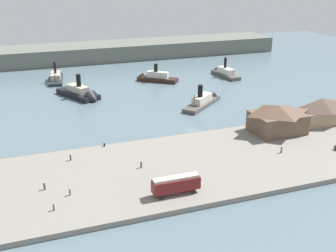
% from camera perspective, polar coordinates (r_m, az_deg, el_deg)
% --- Properties ---
extents(ground_plane, '(320.00, 320.00, 0.00)m').
position_cam_1_polar(ground_plane, '(123.46, 3.61, -0.68)').
color(ground_plane, slate).
extents(quay_promenade, '(110.00, 36.00, 1.20)m').
position_cam_1_polar(quay_promenade, '(105.11, 8.31, -4.59)').
color(quay_promenade, gray).
rests_on(quay_promenade, ground).
extents(seawall_edge, '(110.00, 0.80, 1.00)m').
position_cam_1_polar(seawall_edge, '(120.22, 4.28, -1.06)').
color(seawall_edge, '#666159').
rests_on(seawall_edge, ground).
extents(ferry_shed_east_terminal, '(14.57, 11.31, 8.00)m').
position_cam_1_polar(ferry_shed_east_terminal, '(122.14, 14.93, 1.01)').
color(ferry_shed_east_terminal, brown).
rests_on(ferry_shed_east_terminal, quay_promenade).
extents(ferry_shed_customs_shed, '(20.62, 7.88, 7.97)m').
position_cam_1_polar(ferry_shed_customs_shed, '(132.81, 20.39, 2.01)').
color(ferry_shed_customs_shed, '#998466').
rests_on(ferry_shed_customs_shed, quay_promenade).
extents(street_tram, '(10.28, 2.71, 4.01)m').
position_cam_1_polar(street_tram, '(86.94, 1.11, -7.99)').
color(street_tram, maroon).
rests_on(street_tram, quay_promenade).
extents(pedestrian_walking_west, '(0.42, 0.42, 1.69)m').
position_cam_1_polar(pedestrian_walking_west, '(104.70, -13.33, -4.25)').
color(pedestrian_walking_west, '#3D4C42').
rests_on(pedestrian_walking_west, quay_promenade).
extents(pedestrian_near_west_shed, '(0.43, 0.43, 1.74)m').
position_cam_1_polar(pedestrian_near_west_shed, '(98.52, -3.73, -5.34)').
color(pedestrian_near_west_shed, '#3D4C42').
rests_on(pedestrian_near_west_shed, quay_promenade).
extents(pedestrian_at_waters_edge, '(0.43, 0.43, 1.75)m').
position_cam_1_polar(pedestrian_at_waters_edge, '(93.04, -16.72, -7.98)').
color(pedestrian_at_waters_edge, '#4C3D33').
rests_on(pedestrian_at_waters_edge, quay_promenade).
extents(pedestrian_walking_east, '(0.43, 0.43, 1.76)m').
position_cam_1_polar(pedestrian_walking_east, '(109.88, 15.42, -3.18)').
color(pedestrian_walking_east, '#6B5B4C').
rests_on(pedestrian_walking_east, quay_promenade).
extents(pedestrian_near_cart, '(0.39, 0.39, 1.58)m').
position_cam_1_polar(pedestrian_near_cart, '(89.63, -13.42, -8.88)').
color(pedestrian_near_cart, '#6B5B4C').
rests_on(pedestrian_near_cart, quay_promenade).
extents(pedestrian_by_tram, '(0.39, 0.39, 1.57)m').
position_cam_1_polar(pedestrian_by_tram, '(85.31, -15.53, -10.76)').
color(pedestrian_by_tram, '#6B5B4C').
rests_on(pedestrian_by_tram, quay_promenade).
extents(mooring_post_center_east, '(0.44, 0.44, 0.90)m').
position_cam_1_polar(mooring_post_center_east, '(110.96, -8.80, -2.59)').
color(mooring_post_center_east, black).
rests_on(mooring_post_center_east, quay_promenade).
extents(ferry_departing_north, '(6.69, 18.76, 9.87)m').
position_cam_1_polar(ferry_departing_north, '(187.51, 7.67, 7.33)').
color(ferry_departing_north, '#514C47').
rests_on(ferry_departing_north, ground).
extents(ferry_outer_harbor, '(17.68, 15.00, 9.04)m').
position_cam_1_polar(ferry_outer_harbor, '(177.25, -2.02, 6.70)').
color(ferry_outer_harbor, black).
rests_on(ferry_outer_harbor, ground).
extents(ferry_approaching_east, '(7.60, 20.00, 10.19)m').
position_cam_1_polar(ferry_approaching_east, '(185.37, -15.23, 6.54)').
color(ferry_approaching_east, '#23282D').
rests_on(ferry_approaching_east, ground).
extents(ferry_near_quay, '(15.28, 21.57, 10.99)m').
position_cam_1_polar(ferry_near_quay, '(157.07, -11.81, 4.33)').
color(ferry_near_quay, black).
rests_on(ferry_near_quay, ground).
extents(ferry_mid_harbor, '(20.18, 18.00, 9.56)m').
position_cam_1_polar(ferry_mid_harbor, '(147.53, 5.14, 3.57)').
color(ferry_mid_harbor, '#514C47').
rests_on(ferry_mid_harbor, ground).
extents(far_headland, '(180.00, 24.00, 8.00)m').
position_cam_1_polar(far_headland, '(223.84, -7.60, 10.26)').
color(far_headland, '#60665B').
rests_on(far_headland, ground).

